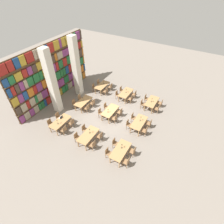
{
  "coord_description": "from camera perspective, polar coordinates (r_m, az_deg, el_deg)",
  "views": [
    {
      "loc": [
        -10.06,
        -6.1,
        10.87
      ],
      "look_at": [
        0.0,
        -0.28,
        0.66
      ],
      "focal_mm": 28.0,
      "sensor_mm": 36.0,
      "label": 1
    }
  ],
  "objects": [
    {
      "name": "reading_table_7",
      "position": [
        16.87,
        -9.3,
        3.38
      ],
      "size": [
        1.89,
        0.88,
        0.73
      ],
      "color": "tan",
      "rests_on": "ground_plane"
    },
    {
      "name": "chair_4",
      "position": [
        14.36,
        10.68,
        -5.99
      ],
      "size": [
        0.42,
        0.4,
        0.89
      ],
      "color": "olive",
      "rests_on": "ground_plane"
    },
    {
      "name": "reading_table_2",
      "position": [
        17.04,
        12.88,
        3.25
      ],
      "size": [
        1.89,
        0.88,
        0.73
      ],
      "color": "tan",
      "rests_on": "ground_plane"
    },
    {
      "name": "desk_lamp_3",
      "position": [
        13.5,
        -7.33,
        -5.9
      ],
      "size": [
        0.14,
        0.14,
        0.46
      ],
      "color": "brown",
      "rests_on": "reading_table_3"
    },
    {
      "name": "chair_13",
      "position": [
        13.91,
        -11.29,
        -8.09
      ],
      "size": [
        0.42,
        0.4,
        0.89
      ],
      "rotation": [
        0.0,
        0.0,
        3.14
      ],
      "color": "olive",
      "rests_on": "ground_plane"
    },
    {
      "name": "laptop",
      "position": [
        15.41,
        -16.4,
        -1.71
      ],
      "size": [
        0.32,
        0.22,
        0.21
      ],
      "rotation": [
        0.0,
        0.0,
        3.14
      ],
      "color": "silver",
      "rests_on": "reading_table_6"
    },
    {
      "name": "reading_table_3",
      "position": [
        13.68,
        -7.76,
        -7.57
      ],
      "size": [
        1.89,
        0.88,
        0.73
      ],
      "color": "tan",
      "rests_on": "ground_plane"
    },
    {
      "name": "chair_22",
      "position": [
        18.05,
        7.27,
        5.8
      ],
      "size": [
        0.42,
        0.4,
        0.89
      ],
      "color": "olive",
      "rests_on": "ground_plane"
    },
    {
      "name": "desk_lamp_6",
      "position": [
        14.76,
        -17.46,
        -2.85
      ],
      "size": [
        0.14,
        0.14,
        0.45
      ],
      "color": "brown",
      "rests_on": "reading_table_6"
    },
    {
      "name": "reading_table_8",
      "position": [
        18.96,
        -3.21,
        8.61
      ],
      "size": [
        1.89,
        0.88,
        0.73
      ],
      "color": "tan",
      "rests_on": "ground_plane"
    },
    {
      "name": "chair_2",
      "position": [
        12.94,
        6.79,
        -12.55
      ],
      "size": [
        0.42,
        0.4,
        0.89
      ],
      "color": "olive",
      "rests_on": "ground_plane"
    },
    {
      "name": "chair_25",
      "position": [
        15.55,
        -19.42,
        -3.57
      ],
      "size": [
        0.42,
        0.4,
        0.89
      ],
      "rotation": [
        0.0,
        0.0,
        3.14
      ],
      "color": "olive",
      "rests_on": "ground_plane"
    },
    {
      "name": "desk_lamp_5",
      "position": [
        17.62,
        4.65,
        7.2
      ],
      "size": [
        0.14,
        0.14,
        0.44
      ],
      "color": "brown",
      "rests_on": "reading_table_5"
    },
    {
      "name": "reading_table_0",
      "position": [
        12.68,
        2.8,
        -12.48
      ],
      "size": [
        1.89,
        0.88,
        0.73
      ],
      "color": "tan",
      "rests_on": "ground_plane"
    },
    {
      "name": "chair_30",
      "position": [
        16.86,
        -6.39,
        2.99
      ],
      "size": [
        0.42,
        0.4,
        0.89
      ],
      "color": "olive",
      "rests_on": "ground_plane"
    },
    {
      "name": "chair_23",
      "position": [
        18.53,
        3.17,
        7.14
      ],
      "size": [
        0.42,
        0.4,
        0.89
      ],
      "rotation": [
        0.0,
        0.0,
        3.14
      ],
      "color": "olive",
      "rests_on": "ground_plane"
    },
    {
      "name": "chair_20",
      "position": [
        17.37,
        6.04,
        4.31
      ],
      "size": [
        0.42,
        0.4,
        0.89
      ],
      "color": "olive",
      "rests_on": "ground_plane"
    },
    {
      "name": "ground_plane",
      "position": [
        16.02,
        -0.88,
        -1.44
      ],
      "size": [
        40.0,
        40.0,
        0.0
      ],
      "primitive_type": "plane",
      "color": "gray"
    },
    {
      "name": "chair_17",
      "position": [
        15.7,
        -3.74,
        -0.22
      ],
      "size": [
        0.42,
        0.4,
        0.89
      ],
      "rotation": [
        0.0,
        0.0,
        3.14
      ],
      "color": "olive",
      "rests_on": "ground_plane"
    },
    {
      "name": "chair_6",
      "position": [
        15.02,
        12.05,
        -3.61
      ],
      "size": [
        0.42,
        0.4,
        0.89
      ],
      "color": "olive",
      "rests_on": "ground_plane"
    },
    {
      "name": "desk_lamp_4",
      "position": [
        15.18,
        -1.31,
        0.69
      ],
      "size": [
        0.14,
        0.14,
        0.39
      ],
      "color": "brown",
      "rests_on": "reading_table_4"
    },
    {
      "name": "chair_10",
      "position": [
        17.4,
        15.58,
        2.9
      ],
      "size": [
        0.42,
        0.4,
        0.89
      ],
      "color": "olive",
      "rests_on": "ground_plane"
    },
    {
      "name": "desk_lamp_2",
      "position": [
        16.73,
        12.88,
        4.08
      ],
      "size": [
        0.14,
        0.14,
        0.44
      ],
      "color": "brown",
      "rests_on": "reading_table_2"
    },
    {
      "name": "chair_3",
      "position": [
        13.29,
        1.03,
        -10.1
      ],
      "size": [
        0.42,
        0.4,
        0.89
      ],
      "rotation": [
        0.0,
        0.0,
        3.14
      ],
      "color": "olive",
      "rests_on": "ground_plane"
    },
    {
      "name": "chair_12",
      "position": [
        13.27,
        -6.34,
        -10.58
      ],
      "size": [
        0.42,
        0.4,
        0.89
      ],
      "color": "olive",
      "rests_on": "ground_plane"
    },
    {
      "name": "pillar_left",
      "position": [
        15.78,
        -18.99,
        8.99
      ],
      "size": [
        0.62,
        0.62,
        6.0
      ],
      "color": "silver",
      "rests_on": "ground_plane"
    },
    {
      "name": "chair_26",
      "position": [
        15.13,
        -13.11,
        -3.43
      ],
      "size": [
        0.42,
        0.4,
        0.89
      ],
      "color": "olive",
      "rests_on": "ground_plane"
    },
    {
      "name": "chair_28",
      "position": [
        16.32,
        -8.18,
        1.28
      ],
      "size": [
        0.42,
        0.4,
        0.89
      ],
      "color": "olive",
      "rests_on": "ground_plane"
    },
    {
      "name": "chair_27",
      "position": [
        15.96,
        -17.07,
        -1.52
      ],
      "size": [
        0.42,
        0.4,
        0.89
      ],
      "rotation": [
        0.0,
        0.0,
        3.14
      ],
      "color": "olive",
      "rests_on": "ground_plane"
    },
    {
      "name": "chair_31",
      "position": [
        17.61,
        -10.27,
        4.42
      ],
      "size": [
        0.42,
        0.4,
        0.89
      ],
      "rotation": [
        0.0,
        0.0,
        3.14
      ],
      "color": "olive",
      "rests_on": "ground_plane"
    },
    {
      "name": "desk_lamp_0",
      "position": [
        12.52,
        3.23,
        -10.83
      ],
      "size": [
        0.14,
        0.14,
        0.4
      ],
      "color": "brown",
      "rests_on": "reading_table_0"
    },
    {
      "name": "chair_5",
      "position": [
        14.68,
        5.44,
        -3.98
      ],
      "size": [
        0.42,
        0.4,
        0.89
      ],
      "rotation": [
        0.0,
        0.0,
        3.14
      ],
      "color": "olive",
      "rests_on": "ground_plane"
    },
    {
      "name": "chair_19",
      "position": [
        16.3,
        -1.92,
        1.7
      ],
      "size": [
        0.42,
        0.4,
        0.89
      ],
      "rotation": [
        0.0,
        0.0,
        3.14
      ],
      "color": "olive",
      "rests_on": "ground_plane"
    },
    {
      "name": "desk_lamp_8",
      "position": [
        18.97,
        -2.88,
        10.1
      ],
      "size": [
        0.14,
        0.14,
        0.48
      ],
      "color": "brown",
      "rests_on": "reading_table_8"
    },
    {
      "name": "chair_1",
      "position": [
        12.77,
        -1.25,
        -13.16
      ],
      "size": [
        0.42,
        0.4,
        0.89
      ],
      "rotation": [
        0.0,
        0.0,
        3.14
      ],
      "color": "olive",
      "rests_on": "ground_plane"
    },
    {
      "name": "chair_0",
      "position": [
        12.39,
        4.75,
        -15.86
      ],
      "size": [
        0.42,
        0.4,
        0.89
      ],
      "color": "olive",
      "rests_on": "ground_plane"
    },
    {
      "name": "chair_15",
      "position": [
        14.38,
        -8.87,
        -5.58
      ],
      "size": [
        0.42,
        0.4,
        0.89
      ],
      "rotation": [
        0.0,
        0.0,
        3.14
      ],
      "color": "olive",
      "rests_on": "ground_plane"
    },
    {
      "name": "chair_7",
      "position": [
        15.33,
        7.02,
        -1.74
      ],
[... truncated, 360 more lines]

